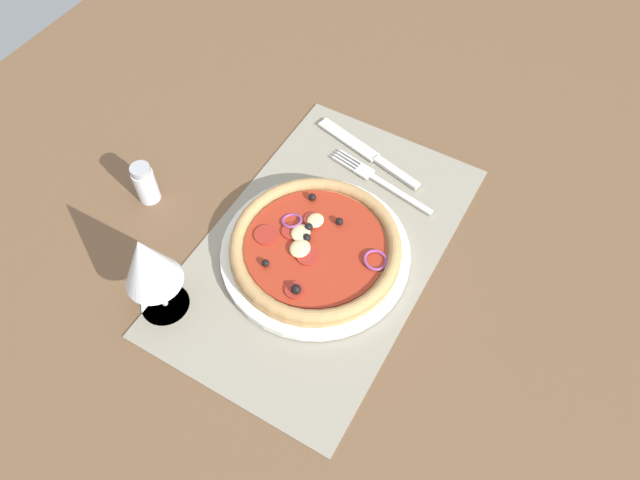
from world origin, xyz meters
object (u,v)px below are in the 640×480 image
at_px(wine_glass, 148,264).
at_px(pepper_shaker, 145,183).
at_px(knife, 367,152).
at_px(pizza, 317,247).
at_px(fork, 377,179).
at_px(plate, 318,254).

xyz_separation_m(wine_glass, pepper_shaker, (0.13, 0.13, -0.07)).
distance_m(knife, wine_glass, 0.40).
relative_size(pizza, fork, 1.31).
relative_size(plate, pepper_shaker, 3.92).
xyz_separation_m(plate, wine_glass, (-0.16, 0.14, 0.09)).
xyz_separation_m(fork, pepper_shaker, (-0.20, 0.28, 0.03)).
bearing_deg(knife, pepper_shaker, 58.72).
height_order(fork, wine_glass, wine_glass).
relative_size(pizza, pepper_shaker, 3.52).
relative_size(plate, wine_glass, 1.76).
xyz_separation_m(plate, pizza, (-0.00, 0.00, 0.02)).
bearing_deg(pizza, pepper_shaker, 96.66).
bearing_deg(fork, pepper_shaker, 45.38).
height_order(knife, pepper_shaker, pepper_shaker).
bearing_deg(wine_glass, plate, -39.95).
distance_m(pizza, knife, 0.21).
height_order(plate, wine_glass, wine_glass).
height_order(pizza, wine_glass, wine_glass).
xyz_separation_m(plate, fork, (0.16, -0.01, -0.00)).
bearing_deg(knife, wine_glass, 87.97).
height_order(wine_glass, pepper_shaker, wine_glass).
xyz_separation_m(plate, pepper_shaker, (-0.03, 0.27, 0.02)).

